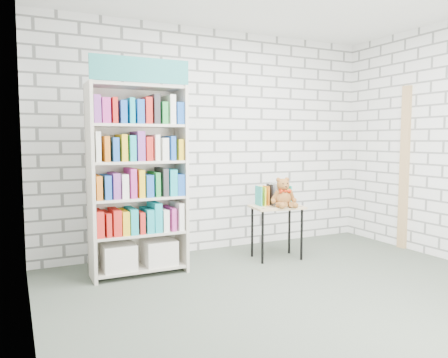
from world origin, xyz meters
name	(u,v)px	position (x,y,z in m)	size (l,w,h in m)	color
ground	(307,298)	(0.00, 0.00, 0.00)	(4.50, 4.50, 0.00)	#464F43
room_shell	(311,97)	(0.00, 0.00, 1.78)	(4.52, 4.02, 2.81)	silver
bookshelf	(138,179)	(-1.17, 1.36, 1.01)	(0.99, 0.38, 2.22)	beige
display_table	(277,213)	(0.46, 1.23, 0.55)	(0.64, 0.48, 0.63)	tan
table_books	(274,195)	(0.47, 1.33, 0.76)	(0.43, 0.23, 0.24)	teal
teddy_bear	(284,195)	(0.49, 1.13, 0.77)	(0.32, 0.30, 0.35)	brown
door_trim	(404,168)	(2.23, 0.95, 1.05)	(0.05, 0.12, 2.10)	tan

